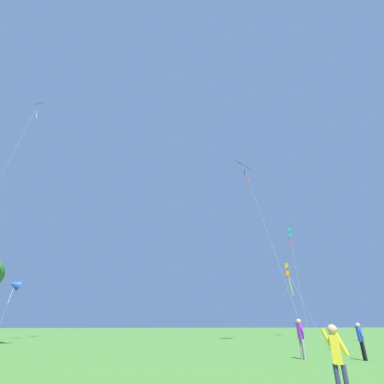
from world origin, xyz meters
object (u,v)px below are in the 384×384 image
at_px(person_foreground_watcher, 301,335).
at_px(kite_purple_streamer, 35,113).
at_px(kite_orange_box, 288,271).
at_px(kite_blue_delta, 14,285).
at_px(kite_teal_box, 289,234).
at_px(kite_black_large, 245,171).
at_px(person_child_small, 361,337).
at_px(person_in_blue_jacket, 337,355).
at_px(person_with_spool, 331,335).

bearing_deg(person_foreground_watcher, kite_purple_streamer, 143.35).
relative_size(kite_orange_box, kite_blue_delta, 1.23).
relative_size(kite_teal_box, kite_black_large, 0.87).
bearing_deg(kite_orange_box, person_child_small, -112.04).
height_order(kite_teal_box, person_in_blue_jacket, kite_teal_box).
bearing_deg(person_foreground_watcher, person_in_blue_jacket, -113.68).
bearing_deg(person_in_blue_jacket, person_with_spool, 57.35).
height_order(kite_black_large, person_with_spool, kite_black_large).
bearing_deg(kite_purple_streamer, person_with_spool, -23.49).
xyz_separation_m(kite_orange_box, person_in_blue_jacket, (-18.20, -36.87, -8.49)).
height_order(kite_black_large, person_in_blue_jacket, kite_black_large).
relative_size(kite_teal_box, person_with_spool, 10.86).
xyz_separation_m(kite_purple_streamer, kite_blue_delta, (-0.47, 8.37, -20.77)).
bearing_deg(kite_black_large, kite_orange_box, 53.25).
distance_m(kite_orange_box, kite_blue_delta, 39.03).
relative_size(kite_blue_delta, person_foreground_watcher, 4.76).
distance_m(kite_purple_streamer, kite_black_large, 28.64).
xyz_separation_m(kite_teal_box, person_with_spool, (-11.10, -23.95, -14.81)).
bearing_deg(person_in_blue_jacket, kite_teal_box, 62.19).
relative_size(kite_blue_delta, person_child_small, 5.32).
bearing_deg(kite_orange_box, person_with_spool, -112.20).
bearing_deg(person_foreground_watcher, kite_blue_delta, 132.95).
distance_m(kite_orange_box, person_child_small, 32.79).
bearing_deg(kite_purple_streamer, kite_blue_delta, 93.19).
bearing_deg(kite_blue_delta, person_child_small, -45.03).
relative_size(kite_purple_streamer, kite_black_large, 1.51).
bearing_deg(person_child_small, kite_black_large, 89.01).
distance_m(kite_orange_box, kite_teal_box, 6.55).
bearing_deg(kite_purple_streamer, person_child_small, -35.09).
bearing_deg(kite_purple_streamer, person_in_blue_jacket, -52.33).
bearing_deg(kite_purple_streamer, person_foreground_watcher, -36.65).
bearing_deg(kite_orange_box, person_in_blue_jacket, -116.27).
distance_m(kite_black_large, person_foreground_watcher, 21.33).
height_order(kite_teal_box, person_child_small, kite_teal_box).
height_order(kite_orange_box, person_foreground_watcher, kite_orange_box).
relative_size(kite_purple_streamer, person_with_spool, 18.95).
distance_m(kite_teal_box, kite_black_large, 21.06).
bearing_deg(kite_teal_box, kite_orange_box, -157.90).
bearing_deg(person_foreground_watcher, kite_black_large, 77.42).
xyz_separation_m(kite_teal_box, person_child_small, (-13.48, -30.01, -14.76)).
height_order(kite_purple_streamer, kite_orange_box, kite_purple_streamer).
bearing_deg(person_child_small, kite_orange_box, 67.96).
bearing_deg(kite_blue_delta, person_in_blue_jacket, -59.11).
bearing_deg(kite_orange_box, person_foreground_watcher, -117.01).
xyz_separation_m(kite_purple_streamer, kite_black_large, (26.71, -4.84, -9.15)).
bearing_deg(kite_teal_box, person_foreground_watcher, -118.94).
xyz_separation_m(kite_orange_box, person_child_small, (-11.89, -29.36, -8.44)).
bearing_deg(kite_orange_box, kite_purple_streamer, -164.32).
relative_size(kite_purple_streamer, person_in_blue_jacket, 19.12).
bearing_deg(kite_black_large, person_foreground_watcher, -102.58).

